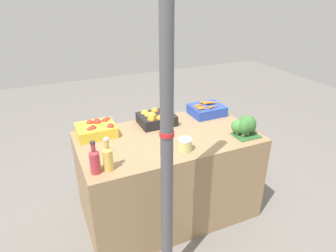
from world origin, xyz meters
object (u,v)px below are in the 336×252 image
object	(u,v)px
carrot_crate	(207,110)
pickle_jar	(185,145)
support_pole	(167,150)
broccoli_pile	(246,126)
orange_crate	(156,118)
juice_bottle_ruby	(95,160)
apple_crate	(97,129)
juice_bottle_golden	(108,157)

from	to	relation	value
carrot_crate	pickle_jar	size ratio (longest dim) A/B	2.89
support_pole	broccoli_pile	size ratio (longest dim) A/B	9.52
support_pole	carrot_crate	bearing A→B (deg)	47.60
orange_crate	juice_bottle_ruby	bearing A→B (deg)	-140.42
apple_crate	carrot_crate	size ratio (longest dim) A/B	1.00
orange_crate	broccoli_pile	bearing A→B (deg)	-40.88
apple_crate	pickle_jar	size ratio (longest dim) A/B	2.89
apple_crate	juice_bottle_golden	xyz separation A→B (m)	(-0.04, -0.60, 0.05)
broccoli_pile	juice_bottle_ruby	distance (m)	1.36
juice_bottle_ruby	broccoli_pile	bearing A→B (deg)	1.72
orange_crate	carrot_crate	bearing A→B (deg)	0.07
apple_crate	carrot_crate	world-z (taller)	carrot_crate
apple_crate	pickle_jar	distance (m)	0.83
apple_crate	juice_bottle_golden	world-z (taller)	juice_bottle_golden
support_pole	juice_bottle_ruby	size ratio (longest dim) A/B	9.00
pickle_jar	juice_bottle_ruby	bearing A→B (deg)	-178.26
support_pole	pickle_jar	xyz separation A→B (m)	(0.34, 0.41, -0.25)
apple_crate	juice_bottle_golden	distance (m)	0.60
support_pole	carrot_crate	xyz separation A→B (m)	(0.89, 0.98, -0.25)
broccoli_pile	carrot_crate	bearing A→B (deg)	96.96
support_pole	orange_crate	xyz separation A→B (m)	(0.32, 0.98, -0.24)
orange_crate	carrot_crate	xyz separation A→B (m)	(0.57, 0.00, -0.01)
apple_crate	orange_crate	distance (m)	0.58
support_pole	broccoli_pile	distance (m)	1.07
orange_crate	juice_bottle_ruby	size ratio (longest dim) A/B	1.31
orange_crate	broccoli_pile	size ratio (longest dim) A/B	1.39
juice_bottle_golden	pickle_jar	size ratio (longest dim) A/B	2.24
juice_bottle_ruby	pickle_jar	distance (m)	0.74
apple_crate	broccoli_pile	xyz separation A→B (m)	(1.22, -0.56, 0.04)
orange_crate	broccoli_pile	world-z (taller)	broccoli_pile
apple_crate	orange_crate	bearing A→B (deg)	-0.40
apple_crate	orange_crate	world-z (taller)	apple_crate
support_pole	juice_bottle_golden	world-z (taller)	support_pole
support_pole	apple_crate	xyz separation A→B (m)	(-0.26, 0.98, -0.24)
apple_crate	pickle_jar	xyz separation A→B (m)	(0.60, -0.57, -0.00)
juice_bottle_golden	carrot_crate	bearing A→B (deg)	26.49
pickle_jar	apple_crate	bearing A→B (deg)	136.28
broccoli_pile	pickle_jar	bearing A→B (deg)	-178.30
broccoli_pile	juice_bottle_golden	xyz separation A→B (m)	(-1.26, -0.04, 0.01)
carrot_crate	pickle_jar	world-z (taller)	carrot_crate
broccoli_pile	apple_crate	bearing A→B (deg)	155.45
support_pole	juice_bottle_golden	xyz separation A→B (m)	(-0.30, 0.39, -0.20)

